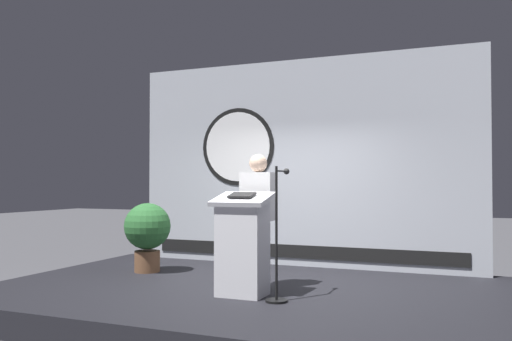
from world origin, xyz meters
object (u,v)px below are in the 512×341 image
object	(u,v)px
podium	(243,245)
potted_plant	(147,230)
speaker_person	(258,219)
microphone_stand	(278,254)

from	to	relation	value
podium	potted_plant	world-z (taller)	podium
speaker_person	potted_plant	size ratio (longest dim) A/B	1.65
potted_plant	microphone_stand	bearing A→B (deg)	-23.94
speaker_person	podium	bearing A→B (deg)	-89.49
microphone_stand	speaker_person	bearing A→B (deg)	128.52
speaker_person	microphone_stand	distance (m)	0.81
speaker_person	microphone_stand	world-z (taller)	speaker_person
podium	speaker_person	bearing A→B (deg)	90.51
podium	potted_plant	bearing A→B (deg)	153.59
podium	speaker_person	xyz separation A→B (m)	(-0.00, 0.48, 0.26)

